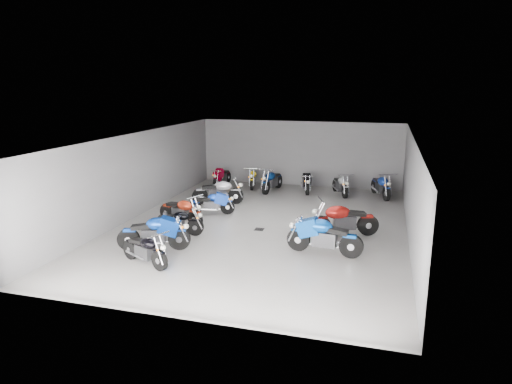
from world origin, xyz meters
TOP-DOWN VIEW (x-y plane):
  - ground at (0.00, 0.00)m, footprint 14.00×14.00m
  - wall_back at (0.00, 7.00)m, footprint 10.00×0.10m
  - wall_left at (-5.00, 0.00)m, footprint 0.10×14.00m
  - wall_right at (5.00, 0.00)m, footprint 0.10×14.00m
  - ceiling at (0.00, 0.00)m, footprint 10.00×14.00m
  - drain_grate at (0.00, -0.50)m, footprint 0.32×0.32m
  - motorcycle_left_a at (-2.24, -4.46)m, footprint 1.80×0.90m
  - motorcycle_left_b at (-2.55, -3.31)m, footprint 2.19×0.79m
  - motorcycle_left_c at (-2.53, -1.86)m, footprint 1.89×0.58m
  - motorcycle_left_d at (-2.89, -0.69)m, footprint 2.00×0.87m
  - motorcycle_left_e at (-2.29, 0.80)m, footprint 1.76×0.81m
  - motorcycle_left_f at (-2.61, 2.41)m, footprint 2.14×0.78m
  - motorcycle_right_c at (2.48, -2.24)m, footprint 2.33×0.52m
  - motorcycle_right_d at (2.90, -0.38)m, footprint 2.24×0.97m
  - motorcycle_back_a at (-3.68, 5.74)m, footprint 0.41×1.96m
  - motorcycle_back_b at (-2.09, 5.85)m, footprint 0.55×1.96m
  - motorcycle_back_c at (-0.98, 5.28)m, footprint 0.55×2.16m
  - motorcycle_back_d at (0.58, 5.59)m, footprint 0.69×1.95m
  - motorcycle_back_e at (2.22, 5.43)m, footprint 0.91×1.85m
  - motorcycle_back_f at (4.01, 5.51)m, footprint 0.91×2.08m

SIDE VIEW (x-z plane):
  - ground at x=0.00m, z-range 0.00..0.00m
  - drain_grate at x=0.00m, z-range 0.00..0.01m
  - motorcycle_left_e at x=-2.29m, z-range 0.04..0.85m
  - motorcycle_left_c at x=-2.53m, z-range 0.04..0.88m
  - motorcycle_left_a at x=-2.24m, z-range 0.04..0.88m
  - motorcycle_back_a at x=-3.68m, z-range 0.04..0.90m
  - motorcycle_back_e at x=2.22m, z-range 0.04..0.90m
  - motorcycle_back_b at x=-2.09m, z-range 0.04..0.91m
  - motorcycle_back_d at x=0.58m, z-range 0.04..0.92m
  - motorcycle_left_d at x=-2.89m, z-range 0.04..0.96m
  - motorcycle_back_c at x=-0.98m, z-range 0.04..1.00m
  - motorcycle_back_f at x=4.01m, z-range 0.04..1.00m
  - motorcycle_left_f at x=-2.61m, z-range 0.04..1.01m
  - motorcycle_left_b at x=-2.55m, z-range 0.05..1.03m
  - motorcycle_right_c at x=2.48m, z-range 0.05..1.07m
  - motorcycle_right_d at x=2.90m, z-range 0.05..1.07m
  - wall_back at x=0.00m, z-range 0.00..3.20m
  - wall_left at x=-5.00m, z-range 0.00..3.20m
  - wall_right at x=5.00m, z-range 0.00..3.20m
  - ceiling at x=0.00m, z-range 3.20..3.24m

